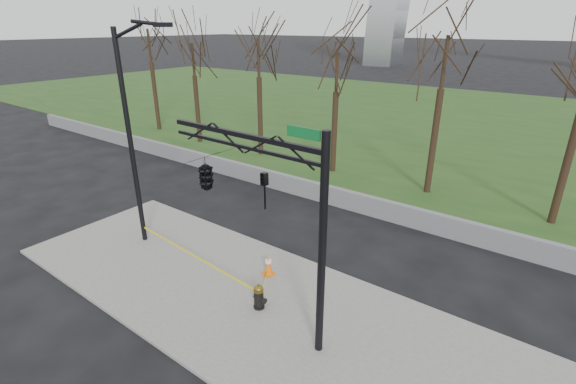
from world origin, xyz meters
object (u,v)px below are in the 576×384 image
Objects in this scene: street_light at (133,126)px; traffic_signal_mast at (224,179)px; fire_hydrant at (259,297)px; traffic_cone at (268,265)px.

street_light reaches higher than traffic_signal_mast.
fire_hydrant is 7.54m from street_light.
traffic_signal_mast is at bearing -89.01° from traffic_cone.
fire_hydrant is at bearing -19.56° from street_light.
street_light is (-6.22, 0.59, 4.21)m from fire_hydrant.
traffic_cone is at bearing 92.41° from traffic_signal_mast.
street_light reaches higher than traffic_cone.
fire_hydrant is 0.14× the size of traffic_signal_mast.
traffic_signal_mast reaches higher than fire_hydrant.
traffic_cone is 4.11m from traffic_signal_mast.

